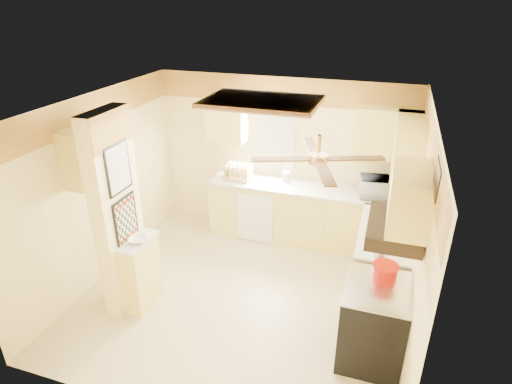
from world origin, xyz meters
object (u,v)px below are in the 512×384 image
(stove, at_px, (373,322))
(kettle, at_px, (381,250))
(dutch_oven, at_px, (385,272))
(microwave, at_px, (379,187))
(bowl, at_px, (139,240))

(stove, relative_size, kettle, 4.28)
(stove, xyz_separation_m, dutch_oven, (0.05, 0.15, 0.55))
(stove, bearing_deg, kettle, 92.08)
(stove, xyz_separation_m, kettle, (-0.02, 0.51, 0.58))
(microwave, xyz_separation_m, bowl, (-2.61, -2.15, -0.12))
(dutch_oven, bearing_deg, kettle, 100.64)
(stove, relative_size, bowl, 4.10)
(bowl, xyz_separation_m, dutch_oven, (2.80, 0.18, 0.04))
(kettle, bearing_deg, bowl, -169.00)
(microwave, relative_size, kettle, 2.44)
(microwave, bearing_deg, stove, 84.63)
(kettle, bearing_deg, microwave, 94.43)
(bowl, height_order, kettle, kettle)
(stove, xyz_separation_m, bowl, (-2.75, -0.02, 0.51))
(microwave, relative_size, dutch_oven, 1.95)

